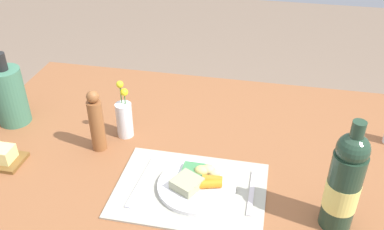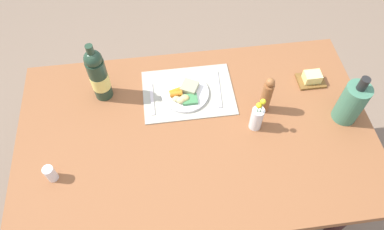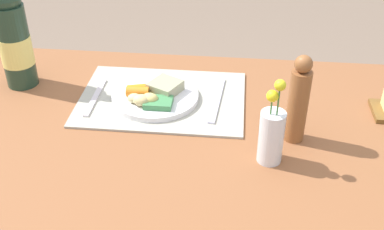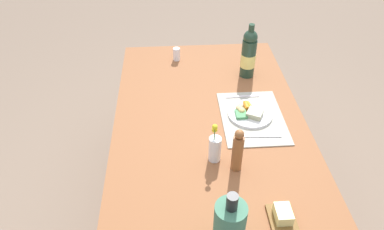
{
  "view_description": "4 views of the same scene",
  "coord_description": "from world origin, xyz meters",
  "px_view_note": "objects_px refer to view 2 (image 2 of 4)",
  "views": [
    {
      "loc": [
        0.2,
        -1.11,
        1.63
      ],
      "look_at": [
        -0.04,
        0.03,
        0.88
      ],
      "focal_mm": 39.79,
      "sensor_mm": 36.0,
      "label": 1
    },
    {
      "loc": [
        0.13,
        0.82,
        2.14
      ],
      "look_at": [
        0.02,
        -0.02,
        0.88
      ],
      "focal_mm": 33.4,
      "sensor_mm": 36.0,
      "label": 2
    },
    {
      "loc": [
        -0.18,
        0.85,
        1.45
      ],
      "look_at": [
        -0.09,
        -0.08,
        0.83
      ],
      "focal_mm": 45.26,
      "sensor_mm": 36.0,
      "label": 3
    },
    {
      "loc": [
        -1.37,
        0.18,
        1.94
      ],
      "look_at": [
        0.02,
        0.09,
        0.81
      ],
      "focal_mm": 33.5,
      "sensor_mm": 36.0,
      "label": 4
    }
  ],
  "objects_px": {
    "cooler_bottle": "(352,102)",
    "pepper_mill": "(267,96)",
    "wine_bottle": "(98,75)",
    "flower_vase": "(257,117)",
    "dining_table": "(196,140)",
    "dinner_plate": "(185,93)",
    "fork": "(218,89)",
    "butter_dish": "(312,78)",
    "salt_shaker": "(50,174)",
    "knife": "(152,99)"
  },
  "relations": [
    {
      "from": "dining_table",
      "to": "fork",
      "type": "distance_m",
      "value": 0.27
    },
    {
      "from": "flower_vase",
      "to": "dining_table",
      "type": "bearing_deg",
      "value": -1.8
    },
    {
      "from": "dining_table",
      "to": "pepper_mill",
      "type": "xyz_separation_m",
      "value": [
        -0.32,
        -0.08,
        0.18
      ]
    },
    {
      "from": "wine_bottle",
      "to": "cooler_bottle",
      "type": "bearing_deg",
      "value": 166.03
    },
    {
      "from": "butter_dish",
      "to": "cooler_bottle",
      "type": "distance_m",
      "value": 0.25
    },
    {
      "from": "dinner_plate",
      "to": "pepper_mill",
      "type": "relative_size",
      "value": 1.05
    },
    {
      "from": "cooler_bottle",
      "to": "pepper_mill",
      "type": "bearing_deg",
      "value": -13.88
    },
    {
      "from": "dinner_plate",
      "to": "pepper_mill",
      "type": "distance_m",
      "value": 0.38
    },
    {
      "from": "dinner_plate",
      "to": "butter_dish",
      "type": "xyz_separation_m",
      "value": [
        -0.62,
        -0.01,
        0.0
      ]
    },
    {
      "from": "salt_shaker",
      "to": "cooler_bottle",
      "type": "xyz_separation_m",
      "value": [
        -1.29,
        -0.14,
        0.07
      ]
    },
    {
      "from": "salt_shaker",
      "to": "cooler_bottle",
      "type": "relative_size",
      "value": 0.3
    },
    {
      "from": "dining_table",
      "to": "knife",
      "type": "distance_m",
      "value": 0.28
    },
    {
      "from": "pepper_mill",
      "to": "cooler_bottle",
      "type": "xyz_separation_m",
      "value": [
        -0.36,
        0.09,
        0.0
      ]
    },
    {
      "from": "fork",
      "to": "flower_vase",
      "type": "bearing_deg",
      "value": 123.78
    },
    {
      "from": "salt_shaker",
      "to": "butter_dish",
      "type": "distance_m",
      "value": 1.26
    },
    {
      "from": "fork",
      "to": "wine_bottle",
      "type": "relative_size",
      "value": 0.68
    },
    {
      "from": "flower_vase",
      "to": "cooler_bottle",
      "type": "height_order",
      "value": "cooler_bottle"
    },
    {
      "from": "flower_vase",
      "to": "butter_dish",
      "type": "bearing_deg",
      "value": -146.57
    },
    {
      "from": "dining_table",
      "to": "dinner_plate",
      "type": "xyz_separation_m",
      "value": [
        0.03,
        -0.2,
        0.1
      ]
    },
    {
      "from": "butter_dish",
      "to": "wine_bottle",
      "type": "bearing_deg",
      "value": -2.93
    },
    {
      "from": "salt_shaker",
      "to": "pepper_mill",
      "type": "bearing_deg",
      "value": -166.5
    },
    {
      "from": "cooler_bottle",
      "to": "wine_bottle",
      "type": "bearing_deg",
      "value": -13.97
    },
    {
      "from": "flower_vase",
      "to": "knife",
      "type": "bearing_deg",
      "value": -24.73
    },
    {
      "from": "pepper_mill",
      "to": "cooler_bottle",
      "type": "bearing_deg",
      "value": 166.12
    },
    {
      "from": "fork",
      "to": "wine_bottle",
      "type": "height_order",
      "value": "wine_bottle"
    },
    {
      "from": "salt_shaker",
      "to": "butter_dish",
      "type": "height_order",
      "value": "salt_shaker"
    },
    {
      "from": "flower_vase",
      "to": "pepper_mill",
      "type": "bearing_deg",
      "value": -124.13
    },
    {
      "from": "fork",
      "to": "cooler_bottle",
      "type": "xyz_separation_m",
      "value": [
        -0.54,
        0.23,
        0.1
      ]
    },
    {
      "from": "dinner_plate",
      "to": "flower_vase",
      "type": "distance_m",
      "value": 0.36
    },
    {
      "from": "pepper_mill",
      "to": "fork",
      "type": "bearing_deg",
      "value": -36.4
    },
    {
      "from": "pepper_mill",
      "to": "cooler_bottle",
      "type": "relative_size",
      "value": 0.81
    },
    {
      "from": "dining_table",
      "to": "dinner_plate",
      "type": "distance_m",
      "value": 0.23
    },
    {
      "from": "flower_vase",
      "to": "dinner_plate",
      "type": "bearing_deg",
      "value": -36.16
    },
    {
      "from": "pepper_mill",
      "to": "dining_table",
      "type": "bearing_deg",
      "value": 13.7
    },
    {
      "from": "knife",
      "to": "cooler_bottle",
      "type": "distance_m",
      "value": 0.89
    },
    {
      "from": "fork",
      "to": "wine_bottle",
      "type": "distance_m",
      "value": 0.56
    },
    {
      "from": "dinner_plate",
      "to": "butter_dish",
      "type": "relative_size",
      "value": 1.74
    },
    {
      "from": "cooler_bottle",
      "to": "butter_dish",
      "type": "bearing_deg",
      "value": -68.89
    },
    {
      "from": "dinner_plate",
      "to": "butter_dish",
      "type": "bearing_deg",
      "value": -179.42
    },
    {
      "from": "dinner_plate",
      "to": "fork",
      "type": "relative_size",
      "value": 1.04
    },
    {
      "from": "flower_vase",
      "to": "salt_shaker",
      "type": "bearing_deg",
      "value": 8.9
    },
    {
      "from": "dining_table",
      "to": "fork",
      "type": "relative_size",
      "value": 7.25
    },
    {
      "from": "dinner_plate",
      "to": "fork",
      "type": "bearing_deg",
      "value": -175.24
    },
    {
      "from": "dining_table",
      "to": "butter_dish",
      "type": "height_order",
      "value": "butter_dish"
    },
    {
      "from": "flower_vase",
      "to": "salt_shaker",
      "type": "relative_size",
      "value": 2.56
    },
    {
      "from": "wine_bottle",
      "to": "salt_shaker",
      "type": "height_order",
      "value": "wine_bottle"
    },
    {
      "from": "wine_bottle",
      "to": "flower_vase",
      "type": "bearing_deg",
      "value": 158.11
    },
    {
      "from": "wine_bottle",
      "to": "salt_shaker",
      "type": "xyz_separation_m",
      "value": [
        0.21,
        0.41,
        -0.1
      ]
    },
    {
      "from": "dining_table",
      "to": "flower_vase",
      "type": "distance_m",
      "value": 0.3
    },
    {
      "from": "salt_shaker",
      "to": "pepper_mill",
      "type": "distance_m",
      "value": 0.96
    }
  ]
}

